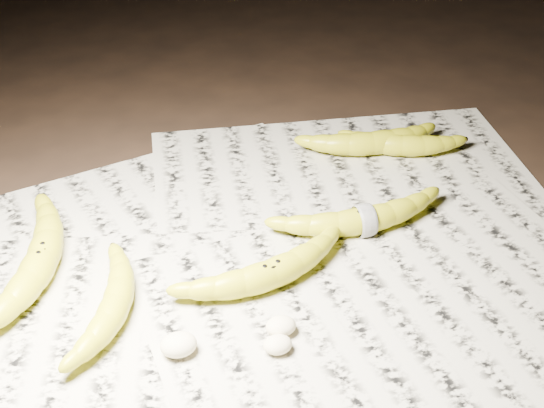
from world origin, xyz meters
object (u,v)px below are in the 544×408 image
object	(u,v)px
banana_left_a	(41,258)
banana_upper_b	(402,143)
banana_center	(270,272)
banana_upper_a	(371,141)
banana_left_b	(116,302)
banana_taped	(364,218)

from	to	relation	value
banana_left_a	banana_upper_b	world-z (taller)	banana_left_a
banana_left_a	banana_center	distance (m)	0.28
banana_left_a	banana_upper_b	bearing A→B (deg)	-57.48
banana_upper_a	banana_left_a	bearing A→B (deg)	-157.12
banana_left_a	banana_upper_b	size ratio (longest dim) A/B	1.43
banana_left_a	banana_left_b	size ratio (longest dim) A/B	1.32
banana_left_b	banana_taped	bearing A→B (deg)	-56.44
banana_center	banana_upper_b	bearing A→B (deg)	26.65
banana_left_a	banana_taped	world-z (taller)	banana_left_a
banana_left_b	banana_center	size ratio (longest dim) A/B	0.88
banana_upper_a	banana_upper_b	size ratio (longest dim) A/B	1.16
banana_left_a	banana_taped	bearing A→B (deg)	-76.02
banana_left_b	banana_upper_b	distance (m)	0.52
banana_taped	banana_upper_b	size ratio (longest dim) A/B	1.32
banana_left_b	banana_upper_a	size ratio (longest dim) A/B	0.93
banana_taped	banana_upper_a	xyz separation A→B (m)	(0.09, 0.18, 0.00)
banana_center	banana_left_a	bearing A→B (deg)	144.77
banana_left_b	banana_upper_a	distance (m)	0.49
banana_left_a	banana_upper_a	world-z (taller)	banana_left_a
banana_center	banana_upper_a	bearing A→B (deg)	33.40
banana_left_b	banana_taped	world-z (taller)	banana_taped
banana_upper_a	banana_taped	bearing A→B (deg)	-109.72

